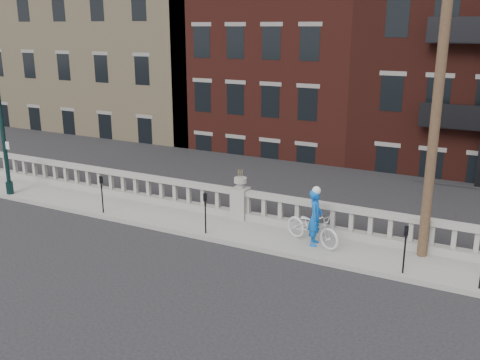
# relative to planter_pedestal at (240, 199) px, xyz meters

# --- Properties ---
(ground) EXTENTS (120.00, 120.00, 0.00)m
(ground) POSITION_rel_planter_pedestal_xyz_m (0.00, -3.95, -0.83)
(ground) COLOR black
(ground) RESTS_ON ground
(sidewalk) EXTENTS (32.00, 2.20, 0.15)m
(sidewalk) POSITION_rel_planter_pedestal_xyz_m (0.00, -0.95, -0.76)
(sidewalk) COLOR gray
(sidewalk) RESTS_ON ground
(balustrade) EXTENTS (28.00, 0.34, 1.03)m
(balustrade) POSITION_rel_planter_pedestal_xyz_m (0.00, 0.00, -0.19)
(balustrade) COLOR gray
(balustrade) RESTS_ON sidewalk
(planter_pedestal) EXTENTS (0.55, 0.55, 1.76)m
(planter_pedestal) POSITION_rel_planter_pedestal_xyz_m (0.00, 0.00, 0.00)
(planter_pedestal) COLOR gray
(planter_pedestal) RESTS_ON sidewalk
(lower_level) EXTENTS (80.00, 44.00, 20.80)m
(lower_level) POSITION_rel_planter_pedestal_xyz_m (0.56, 19.09, 1.80)
(lower_level) COLOR #605E59
(lower_level) RESTS_ON ground
(utility_pole) EXTENTS (1.60, 0.28, 10.00)m
(utility_pole) POSITION_rel_planter_pedestal_xyz_m (6.20, -0.35, 4.41)
(utility_pole) COLOR #422D1E
(utility_pole) RESTS_ON sidewalk
(streetlight_pole) EXTENTS (0.40, 0.28, 5.20)m
(streetlight_pole) POSITION_rel_planter_pedestal_xyz_m (-9.50, -1.80, 1.38)
(streetlight_pole) COLOR black
(streetlight_pole) RESTS_ON sidewalk
(parking_meter_a) EXTENTS (0.10, 0.09, 1.36)m
(parking_meter_a) POSITION_rel_planter_pedestal_xyz_m (-4.65, -1.80, 0.17)
(parking_meter_a) COLOR black
(parking_meter_a) RESTS_ON sidewalk
(parking_meter_b) EXTENTS (0.10, 0.09, 1.36)m
(parking_meter_b) POSITION_rel_planter_pedestal_xyz_m (-0.33, -1.80, 0.17)
(parking_meter_b) COLOR black
(parking_meter_b) RESTS_ON sidewalk
(parking_meter_c) EXTENTS (0.10, 0.09, 1.36)m
(parking_meter_c) POSITION_rel_planter_pedestal_xyz_m (5.94, -1.80, 0.17)
(parking_meter_c) COLOR black
(parking_meter_c) RESTS_ON sidewalk
(bicycle) EXTENTS (2.15, 1.37, 1.07)m
(bicycle) POSITION_rel_planter_pedestal_xyz_m (3.02, -0.98, -0.15)
(bicycle) COLOR silver
(bicycle) RESTS_ON sidewalk
(cyclist) EXTENTS (0.53, 0.71, 1.76)m
(cyclist) POSITION_rel_planter_pedestal_xyz_m (3.12, -1.03, 0.20)
(cyclist) COLOR blue
(cyclist) RESTS_ON sidewalk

